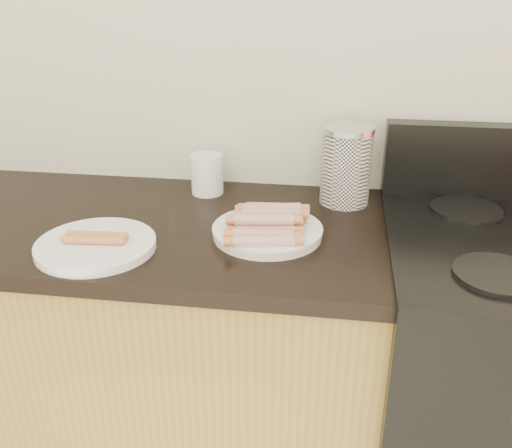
# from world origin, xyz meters

# --- Properties ---
(wall_back) EXTENTS (4.00, 0.04, 2.60)m
(wall_back) POSITION_xyz_m (0.00, 2.00, 1.30)
(wall_back) COLOR silver
(wall_back) RESTS_ON ground
(burner_near_left) EXTENTS (0.18, 0.18, 0.01)m
(burner_near_left) POSITION_xyz_m (0.61, 1.51, 0.92)
(burner_near_left) COLOR black
(burner_near_left) RESTS_ON stove
(burner_far_left) EXTENTS (0.18, 0.18, 0.01)m
(burner_far_left) POSITION_xyz_m (0.61, 1.84, 0.92)
(burner_far_left) COLOR black
(burner_far_left) RESTS_ON stove
(main_plate) EXTENTS (0.28, 0.28, 0.02)m
(main_plate) POSITION_xyz_m (0.12, 1.65, 0.91)
(main_plate) COLOR silver
(main_plate) RESTS_ON counter_slab
(side_plate) EXTENTS (0.35, 0.35, 0.02)m
(side_plate) POSITION_xyz_m (-0.26, 1.52, 0.91)
(side_plate) COLOR white
(side_plate) RESTS_ON counter_slab
(hotdog_pile) EXTENTS (0.14, 0.23, 0.05)m
(hotdog_pile) POSITION_xyz_m (0.12, 1.65, 0.94)
(hotdog_pile) COLOR maroon
(hotdog_pile) RESTS_ON main_plate
(plain_sausages) EXTENTS (0.13, 0.05, 0.02)m
(plain_sausages) POSITION_xyz_m (-0.26, 1.52, 0.93)
(plain_sausages) COLOR #D27455
(plain_sausages) RESTS_ON side_plate
(canister) EXTENTS (0.14, 0.14, 0.21)m
(canister) POSITION_xyz_m (0.30, 1.89, 1.01)
(canister) COLOR white
(canister) RESTS_ON counter_slab
(mug) EXTENTS (0.09, 0.09, 0.11)m
(mug) POSITION_xyz_m (-0.09, 1.90, 0.96)
(mug) COLOR white
(mug) RESTS_ON counter_slab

